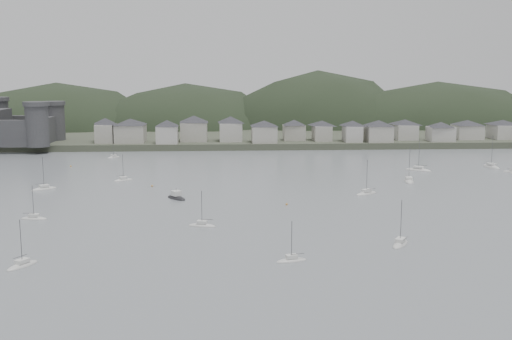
{
  "coord_description": "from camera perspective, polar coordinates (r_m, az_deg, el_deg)",
  "views": [
    {
      "loc": [
        -10.73,
        -105.94,
        34.75
      ],
      "look_at": [
        0.0,
        75.0,
        6.0
      ],
      "focal_mm": 42.24,
      "sensor_mm": 36.0,
      "label": 1
    }
  ],
  "objects": [
    {
      "name": "moored_fleet",
      "position": [
        166.5,
        -4.16,
        -3.0
      ],
      "size": [
        229.82,
        174.68,
        13.05
      ],
      "color": "beige",
      "rests_on": "ground"
    },
    {
      "name": "sailboat_lead",
      "position": [
        114.7,
        3.38,
        -8.54
      ],
      "size": [
        6.37,
        3.41,
        8.36
      ],
      "rotation": [
        0.0,
        0.0,
        4.97
      ],
      "color": "beige",
      "rests_on": "ground"
    },
    {
      "name": "far_shore_land",
      "position": [
        402.46,
        -1.86,
        4.27
      ],
      "size": [
        900.0,
        250.0,
        3.0
      ],
      "primitive_type": "cube",
      "color": "#383D2D",
      "rests_on": "ground"
    },
    {
      "name": "forested_ridge",
      "position": [
        378.48,
        -1.01,
        2.03
      ],
      "size": [
        851.55,
        103.94,
        102.57
      ],
      "color": "black",
      "rests_on": "ground"
    },
    {
      "name": "ground",
      "position": [
        112.01,
        2.3,
        -9.07
      ],
      "size": [
        900.0,
        900.0,
        0.0
      ],
      "primitive_type": "plane",
      "color": "slate",
      "rests_on": "ground"
    },
    {
      "name": "motor_launch_far",
      "position": [
        172.18,
        -7.55,
        -2.61
      ],
      "size": [
        7.04,
        8.12,
        3.9
      ],
      "rotation": [
        0.0,
        0.0,
        3.78
      ],
      "color": "black",
      "rests_on": "ground"
    },
    {
      "name": "waterfront_town",
      "position": [
        296.86,
        8.56,
        3.87
      ],
      "size": [
        451.48,
        28.46,
        12.92
      ],
      "color": "#A09C92",
      "rests_on": "far_shore_land"
    },
    {
      "name": "mooring_buoys",
      "position": [
        177.67,
        -5.35,
        -2.26
      ],
      "size": [
        192.12,
        109.55,
        0.7
      ],
      "color": "#C28B40",
      "rests_on": "ground"
    }
  ]
}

